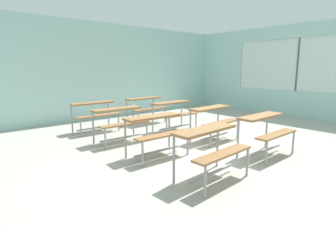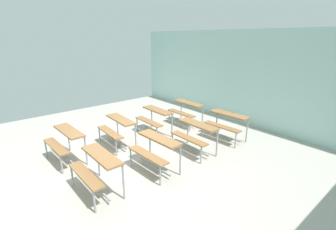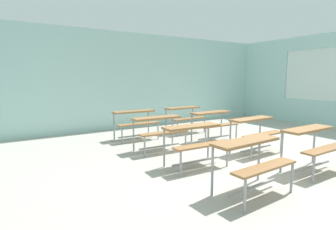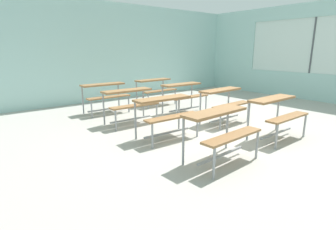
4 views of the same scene
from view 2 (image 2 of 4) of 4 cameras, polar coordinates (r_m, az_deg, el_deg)
ground at (r=5.72m, az=-9.99°, el=-11.47°), size 10.00×9.00×0.05m
wall_back at (r=8.27m, az=17.56°, el=8.43°), size 10.00×0.12×3.00m
desk_bench_r0c0 at (r=5.97m, az=-23.32°, el=-5.16°), size 1.13×0.64×0.74m
desk_bench_r0c1 at (r=4.61m, az=-16.64°, el=-11.31°), size 1.10×0.60×0.74m
desk_bench_r1c0 at (r=6.38m, az=-12.01°, el=-2.55°), size 1.12×0.63×0.74m
desk_bench_r1c1 at (r=5.11m, az=-3.03°, el=-7.51°), size 1.13×0.64×0.74m
desk_bench_r2c0 at (r=7.03m, az=-3.21°, el=-0.23°), size 1.11×0.61×0.74m
desk_bench_r2c1 at (r=5.92m, az=6.44°, el=-3.90°), size 1.11×0.60×0.74m
desk_bench_r3c0 at (r=7.80m, az=4.32°, el=1.61°), size 1.11×0.60×0.74m
desk_bench_r3c1 at (r=6.83m, az=13.78°, el=-1.30°), size 1.13×0.65×0.74m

